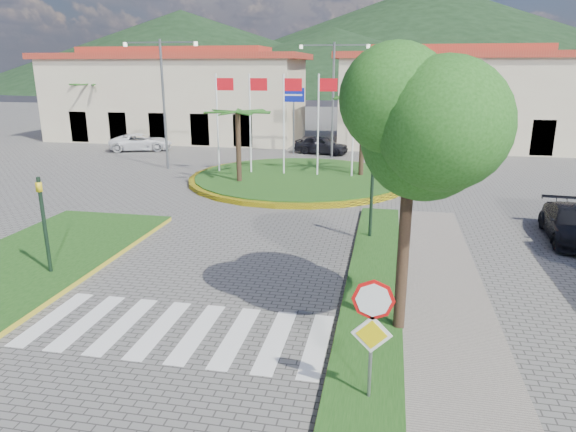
% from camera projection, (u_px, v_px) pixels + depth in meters
% --- Properties ---
extents(sidewalk_right, '(4.00, 28.00, 0.15)m').
position_uv_depth(sidewalk_right, '(426.00, 407.00, 9.83)').
color(sidewalk_right, gray).
rests_on(sidewalk_right, ground).
extents(verge_right, '(1.60, 28.00, 0.18)m').
position_uv_depth(verge_right, '(363.00, 399.00, 10.05)').
color(verge_right, '#1B4313').
rests_on(verge_right, ground).
extents(median_left, '(5.00, 14.00, 0.18)m').
position_uv_depth(median_left, '(4.00, 277.00, 15.92)').
color(median_left, '#1B4313').
rests_on(median_left, ground).
extents(crosswalk, '(8.00, 3.00, 0.01)m').
position_uv_depth(crosswalk, '(175.00, 330.00, 12.85)').
color(crosswalk, silver).
rests_on(crosswalk, ground).
extents(roundabout_island, '(12.70, 12.70, 6.00)m').
position_uv_depth(roundabout_island, '(299.00, 178.00, 29.76)').
color(roundabout_island, yellow).
rests_on(roundabout_island, ground).
extents(stop_sign, '(0.80, 0.11, 2.65)m').
position_uv_depth(stop_sign, '(372.00, 322.00, 9.52)').
color(stop_sign, slate).
rests_on(stop_sign, ground).
extents(deciduous_tree, '(3.60, 3.60, 6.80)m').
position_uv_depth(deciduous_tree, '(412.00, 122.00, 11.33)').
color(deciduous_tree, black).
rests_on(deciduous_tree, ground).
extents(traffic_light_left, '(0.15, 0.18, 3.20)m').
position_uv_depth(traffic_light_left, '(43.00, 217.00, 15.63)').
color(traffic_light_left, black).
rests_on(traffic_light_left, ground).
extents(traffic_light_right, '(0.15, 0.18, 3.20)m').
position_uv_depth(traffic_light_right, '(372.00, 191.00, 19.01)').
color(traffic_light_right, black).
rests_on(traffic_light_right, ground).
extents(traffic_light_far, '(0.18, 0.15, 3.20)m').
position_uv_depth(traffic_light_far, '(438.00, 142.00, 31.55)').
color(traffic_light_far, black).
rests_on(traffic_light_far, ground).
extents(direction_sign_west, '(1.60, 0.14, 5.20)m').
position_uv_depth(direction_sign_west, '(294.00, 107.00, 37.65)').
color(direction_sign_west, slate).
rests_on(direction_sign_west, ground).
extents(direction_sign_east, '(1.60, 0.14, 5.20)m').
position_uv_depth(direction_sign_east, '(362.00, 108.00, 36.72)').
color(direction_sign_east, slate).
rests_on(direction_sign_east, ground).
extents(street_lamp_centre, '(4.80, 0.16, 8.00)m').
position_uv_depth(street_lamp_centre, '(333.00, 95.00, 35.91)').
color(street_lamp_centre, slate).
rests_on(street_lamp_centre, ground).
extents(street_lamp_west, '(4.80, 0.16, 8.00)m').
position_uv_depth(street_lamp_west, '(163.00, 98.00, 32.11)').
color(street_lamp_west, slate).
rests_on(street_lamp_west, ground).
extents(building_left, '(23.32, 9.54, 8.05)m').
position_uv_depth(building_left, '(178.00, 95.00, 46.40)').
color(building_left, beige).
rests_on(building_left, ground).
extents(building_right, '(19.08, 9.54, 8.05)m').
position_uv_depth(building_right, '(453.00, 98.00, 41.94)').
color(building_right, beige).
rests_on(building_right, ground).
extents(hill_far_west, '(140.00, 140.00, 22.00)m').
position_uv_depth(hill_far_west, '(183.00, 50.00, 148.13)').
color(hill_far_west, black).
rests_on(hill_far_west, ground).
extents(hill_far_mid, '(180.00, 180.00, 30.00)m').
position_uv_depth(hill_far_mid, '(429.00, 37.00, 152.85)').
color(hill_far_mid, black).
rests_on(hill_far_mid, ground).
extents(hill_near_back, '(110.00, 110.00, 16.00)m').
position_uv_depth(hill_near_back, '(334.00, 60.00, 131.19)').
color(hill_near_back, black).
rests_on(hill_near_back, ground).
extents(white_van, '(5.22, 3.59, 1.33)m').
position_uv_depth(white_van, '(141.00, 142.00, 40.42)').
color(white_van, white).
rests_on(white_van, ground).
extents(car_dark_a, '(4.28, 2.40, 1.37)m').
position_uv_depth(car_dark_a, '(321.00, 145.00, 38.84)').
color(car_dark_a, black).
rests_on(car_dark_a, ground).
extents(car_dark_b, '(3.73, 2.52, 1.16)m').
position_uv_depth(car_dark_b, '(371.00, 139.00, 42.84)').
color(car_dark_b, black).
rests_on(car_dark_b, ground).
extents(car_side_right, '(2.12, 4.53, 1.28)m').
position_uv_depth(car_side_right, '(572.00, 224.00, 19.42)').
color(car_side_right, black).
rests_on(car_side_right, ground).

